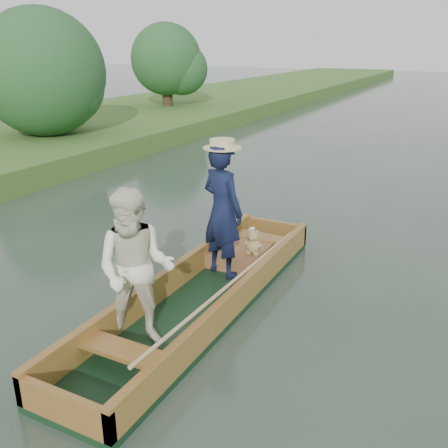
% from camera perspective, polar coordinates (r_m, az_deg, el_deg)
% --- Properties ---
extents(ground, '(120.00, 120.00, 0.00)m').
position_cam_1_polar(ground, '(6.57, -2.43, -9.43)').
color(ground, '#283D30').
rests_on(ground, ground).
extents(trees_far, '(22.60, 14.68, 4.23)m').
position_cam_1_polar(trees_far, '(13.84, 12.87, 15.83)').
color(trees_far, '#47331E').
rests_on(trees_far, ground).
extents(punt, '(1.26, 5.00, 2.01)m').
position_cam_1_polar(punt, '(6.21, -3.98, -4.16)').
color(punt, black).
rests_on(punt, ground).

